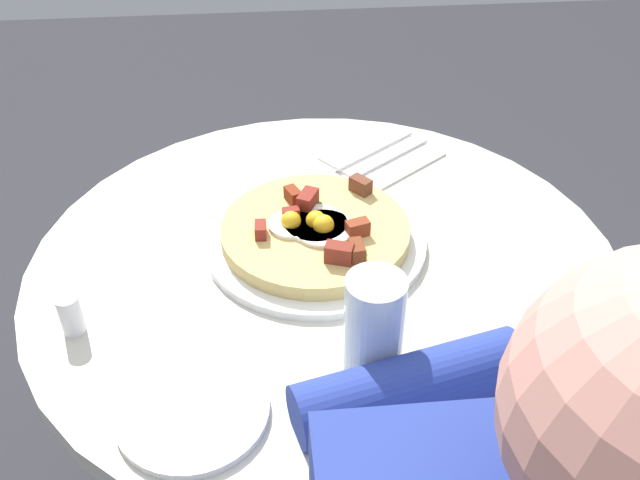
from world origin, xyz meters
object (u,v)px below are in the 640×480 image
at_px(breakfast_pizza, 316,230).
at_px(pizza_plate, 315,241).
at_px(salt_shaker, 70,315).
at_px(dining_table, 324,344).
at_px(knife, 374,150).
at_px(bread_plate, 193,411).
at_px(water_glass, 374,326).
at_px(fork, 390,158).

bearing_deg(breakfast_pizza, pizza_plate, 110.31).
bearing_deg(salt_shaker, breakfast_pizza, 24.59).
relative_size(pizza_plate, salt_shaker, 5.80).
bearing_deg(dining_table, knife, 67.62).
height_order(dining_table, salt_shaker, salt_shaker).
xyz_separation_m(bread_plate, water_glass, (0.20, 0.05, 0.06)).
bearing_deg(water_glass, knife, 80.61).
relative_size(pizza_plate, fork, 1.75).
relative_size(breakfast_pizza, salt_shaker, 4.91).
xyz_separation_m(dining_table, salt_shaker, (-0.32, -0.11, 0.20)).
bearing_deg(dining_table, breakfast_pizza, 108.01).
height_order(pizza_plate, water_glass, water_glass).
bearing_deg(bread_plate, knife, 61.81).
bearing_deg(salt_shaker, water_glass, -14.64).
bearing_deg(water_glass, pizza_plate, 100.62).
distance_m(breakfast_pizza, knife, 0.27).
bearing_deg(dining_table, salt_shaker, -160.86).
height_order(pizza_plate, knife, pizza_plate).
height_order(breakfast_pizza, bread_plate, breakfast_pizza).
distance_m(dining_table, fork, 0.33).
height_order(fork, salt_shaker, salt_shaker).
height_order(dining_table, fork, fork).
xyz_separation_m(fork, water_glass, (-0.10, -0.45, 0.06)).
height_order(dining_table, breakfast_pizza, breakfast_pizza).
xyz_separation_m(pizza_plate, bread_plate, (-0.16, -0.29, -0.00)).
relative_size(water_glass, salt_shaker, 2.43).
height_order(bread_plate, knife, bread_plate).
relative_size(breakfast_pizza, knife, 1.48).
relative_size(fork, salt_shaker, 3.31).
relative_size(fork, knife, 1.00).
xyz_separation_m(water_glass, salt_shaker, (-0.36, 0.09, -0.04)).
distance_m(fork, knife, 0.04).
bearing_deg(pizza_plate, knife, 63.10).
xyz_separation_m(breakfast_pizza, water_glass, (0.04, -0.24, 0.04)).
relative_size(bread_plate, knife, 0.93).
distance_m(fork, salt_shaker, 0.58).
relative_size(fork, water_glass, 1.37).
height_order(fork, knife, same).
xyz_separation_m(dining_table, breakfast_pizza, (-0.01, 0.03, 0.20)).
relative_size(dining_table, salt_shaker, 15.11).
distance_m(pizza_plate, bread_plate, 0.33).
relative_size(pizza_plate, bread_plate, 1.87).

